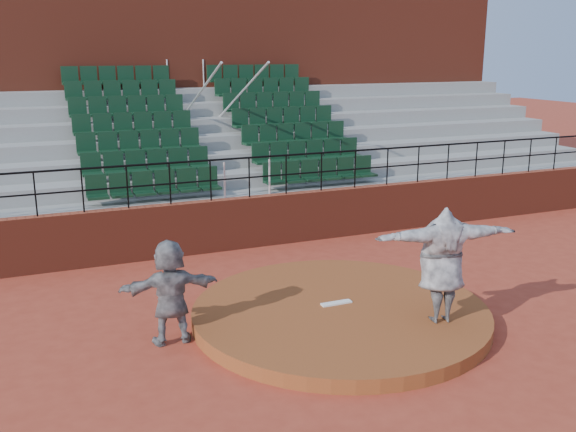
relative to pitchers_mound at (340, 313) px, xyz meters
name	(u,v)px	position (x,y,z in m)	size (l,w,h in m)	color
ground	(340,319)	(0.00, 0.00, -0.12)	(90.00, 90.00, 0.00)	#A03724
pitchers_mound	(340,313)	(0.00, 0.00, 0.00)	(5.50, 5.50, 0.25)	brown
pitching_rubber	(336,303)	(0.00, 0.15, 0.14)	(0.60, 0.15, 0.03)	white
boundary_wall	(250,222)	(0.00, 5.00, 0.53)	(24.00, 0.30, 1.30)	maroon
wall_railing	(249,168)	(0.00, 5.00, 1.90)	(24.04, 0.05, 1.03)	black
seating_deck	(209,168)	(0.00, 8.65, 1.32)	(24.00, 5.97, 4.63)	gray
press_box_facade	(176,90)	(0.00, 12.60, 3.43)	(24.00, 3.00, 7.10)	maroon
pitcher	(442,265)	(1.33, -1.22, 1.16)	(2.53, 0.69, 2.06)	black
fielder	(170,292)	(-3.10, 0.27, 0.79)	(1.70, 0.54, 1.83)	black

